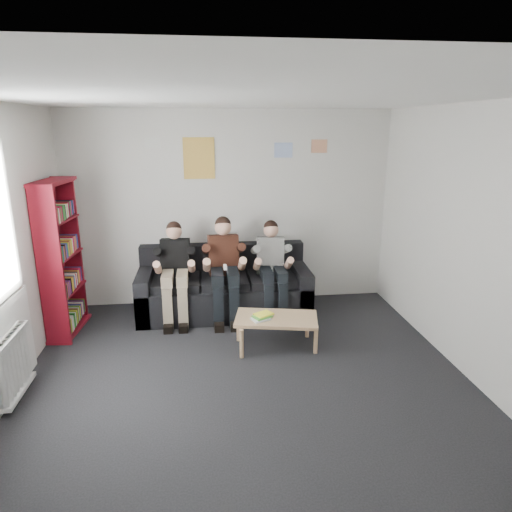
# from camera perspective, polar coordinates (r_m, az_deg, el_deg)

# --- Properties ---
(room_shell) EXTENTS (5.00, 5.00, 5.00)m
(room_shell) POSITION_cam_1_polar(r_m,az_deg,el_deg) (3.99, -1.06, -0.37)
(room_shell) COLOR black
(room_shell) RESTS_ON ground
(sofa) EXTENTS (2.28, 0.93, 0.88)m
(sofa) POSITION_cam_1_polar(r_m,az_deg,el_deg) (6.27, -4.01, -4.17)
(sofa) COLOR black
(sofa) RESTS_ON ground
(bookshelf) EXTENTS (0.28, 0.84, 1.87)m
(bookshelf) POSITION_cam_1_polar(r_m,az_deg,el_deg) (5.96, -23.16, -0.28)
(bookshelf) COLOR maroon
(bookshelf) RESTS_ON ground
(coffee_table) EXTENTS (0.93, 0.51, 0.37)m
(coffee_table) POSITION_cam_1_polar(r_m,az_deg,el_deg) (5.27, 2.54, -8.09)
(coffee_table) COLOR tan
(coffee_table) RESTS_ON ground
(game_cases) EXTENTS (0.24, 0.21, 0.05)m
(game_cases) POSITION_cam_1_polar(r_m,az_deg,el_deg) (5.20, 0.78, -7.57)
(game_cases) COLOR silver
(game_cases) RESTS_ON coffee_table
(person_left) EXTENTS (0.37, 0.80, 1.29)m
(person_left) POSITION_cam_1_polar(r_m,az_deg,el_deg) (5.97, -10.07, -2.02)
(person_left) COLOR black
(person_left) RESTS_ON sofa
(person_middle) EXTENTS (0.40, 0.85, 1.33)m
(person_middle) POSITION_cam_1_polar(r_m,az_deg,el_deg) (5.96, -3.97, -1.66)
(person_middle) COLOR #50281A
(person_middle) RESTS_ON sofa
(person_right) EXTENTS (0.36, 0.78, 1.27)m
(person_right) POSITION_cam_1_polar(r_m,az_deg,el_deg) (6.03, 2.07, -1.67)
(person_right) COLOR white
(person_right) RESTS_ON sofa
(radiator) EXTENTS (0.10, 0.64, 0.60)m
(radiator) POSITION_cam_1_polar(r_m,az_deg,el_deg) (4.87, -27.94, -11.89)
(radiator) COLOR white
(radiator) RESTS_ON ground
(poster_large) EXTENTS (0.42, 0.01, 0.55)m
(poster_large) POSITION_cam_1_polar(r_m,az_deg,el_deg) (6.31, -7.14, 12.03)
(poster_large) COLOR #DAD84D
(poster_large) RESTS_ON room_shell
(poster_blue) EXTENTS (0.25, 0.01, 0.20)m
(poster_blue) POSITION_cam_1_polar(r_m,az_deg,el_deg) (6.41, 3.44, 13.08)
(poster_blue) COLOR #3A6DC8
(poster_blue) RESTS_ON room_shell
(poster_pink) EXTENTS (0.22, 0.01, 0.18)m
(poster_pink) POSITION_cam_1_polar(r_m,az_deg,el_deg) (6.51, 7.91, 13.45)
(poster_pink) COLOR #C93F8C
(poster_pink) RESTS_ON room_shell
(poster_sign) EXTENTS (0.20, 0.01, 0.14)m
(poster_sign) POSITION_cam_1_polar(r_m,az_deg,el_deg) (6.33, -12.80, 13.59)
(poster_sign) COLOR silver
(poster_sign) RESTS_ON room_shell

